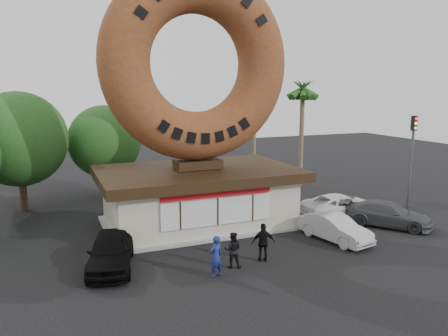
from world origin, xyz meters
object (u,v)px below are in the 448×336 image
traffic_signal (412,150)px  person_center (233,250)px  street_lamp (132,133)px  car_grey (388,214)px  car_black (111,251)px  car_white (341,206)px  donut_shop (198,194)px  giant_donut (197,64)px  person_right (263,242)px  car_silver (335,228)px  person_left (216,256)px

traffic_signal → person_center: size_ratio=3.75×
street_lamp → car_grey: street_lamp is taller
car_black → person_center: bearing=-8.3°
car_white → person_center: bearing=116.0°
person_center → donut_shop: bearing=-71.8°
giant_donut → person_right: giant_donut is taller
person_right → car_silver: (4.70, 1.03, -0.22)m
street_lamp → donut_shop: bearing=-79.5°
car_silver → car_white: size_ratio=0.80×
traffic_signal → car_black: 20.05m
street_lamp → person_left: 17.55m
traffic_signal → person_left: 16.80m
donut_shop → person_center: donut_shop is taller
traffic_signal → car_white: traffic_signal is taller
giant_donut → person_center: 10.61m
person_right → person_center: bearing=22.2°
giant_donut → car_silver: size_ratio=2.60×
traffic_signal → person_right: (-13.08, -4.42, -2.98)m
street_lamp → car_black: bearing=-104.6°
person_left → car_white: 11.45m
donut_shop → street_lamp: size_ratio=1.40×
giant_donut → street_lamp: size_ratio=1.33×
person_left → car_grey: person_left is taller
car_grey → person_left: bearing=153.9°
street_lamp → car_black: size_ratio=1.75×
street_lamp → car_silver: street_lamp is taller
person_center → car_grey: bearing=-145.3°
car_white → person_right: bearing=119.8°
street_lamp → car_silver: size_ratio=1.95×
street_lamp → person_right: bearing=-80.4°
person_center → street_lamp: bearing=-61.9°
donut_shop → car_grey: size_ratio=2.33×
giant_donut → street_lamp: giant_donut is taller
giant_donut → car_white: (8.55, -2.10, -8.42)m
donut_shop → person_left: donut_shop is taller
person_left → car_white: size_ratio=0.35×
person_left → person_right: person_left is taller
traffic_signal → person_center: traffic_signal is taller
car_silver → car_white: bearing=36.5°
donut_shop → car_grey: bearing=-24.4°
person_center → person_right: size_ratio=0.91×
car_black → car_silver: 11.30m
person_center → car_white: bearing=-130.3°
person_left → car_black: person_left is taller
car_silver → traffic_signal: bearing=10.1°
street_lamp → person_center: (1.20, -16.55, -3.67)m
donut_shop → person_right: size_ratio=6.28×
person_right → car_silver: 4.82m
person_right → car_white: 8.78m
car_black → car_silver: (11.27, -0.82, -0.10)m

